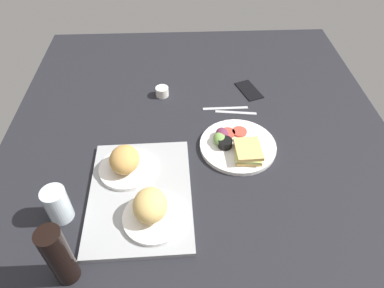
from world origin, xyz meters
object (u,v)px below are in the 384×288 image
(drinking_glass, at_px, (57,205))
(cell_phone, at_px, (249,90))
(bread_plate_far, at_px, (125,163))
(fork, at_px, (236,112))
(knife, at_px, (225,108))
(plate_with_salad, at_px, (237,145))
(bread_plate_near, at_px, (152,209))
(serving_tray, at_px, (140,194))
(soda_bottle, at_px, (59,256))
(espresso_cup, at_px, (162,92))

(drinking_glass, relative_size, cell_phone, 0.84)
(drinking_glass, bearing_deg, bread_plate_far, -47.99)
(drinking_glass, bearing_deg, cell_phone, -47.60)
(bread_plate_far, relative_size, fork, 1.13)
(fork, bearing_deg, drinking_glass, 45.72)
(fork, bearing_deg, cell_phone, -109.96)
(knife, bearing_deg, plate_with_salad, 93.18)
(bread_plate_near, distance_m, drinking_glass, 0.28)
(serving_tray, distance_m, knife, 0.55)
(bread_plate_far, bearing_deg, cell_phone, -47.45)
(soda_bottle, bearing_deg, bread_plate_far, -19.51)
(serving_tray, distance_m, fork, 0.55)
(fork, bearing_deg, plate_with_salad, 90.98)
(serving_tray, xyz_separation_m, bread_plate_far, (0.10, 0.05, 0.04))
(drinking_glass, relative_size, espresso_cup, 2.16)
(plate_with_salad, distance_m, drinking_glass, 0.64)
(espresso_cup, distance_m, cell_phone, 0.39)
(serving_tray, bearing_deg, bread_plate_far, 27.60)
(espresso_cup, height_order, cell_phone, espresso_cup)
(soda_bottle, distance_m, fork, 0.87)
(bread_plate_near, xyz_separation_m, soda_bottle, (-0.17, 0.22, 0.05))
(bread_plate_near, distance_m, knife, 0.60)
(serving_tray, relative_size, plate_with_salad, 1.59)
(drinking_glass, height_order, cell_phone, drinking_glass)
(espresso_cup, relative_size, knife, 0.29)
(soda_bottle, height_order, espresso_cup, soda_bottle)
(bread_plate_far, height_order, drinking_glass, drinking_glass)
(drinking_glass, distance_m, espresso_cup, 0.68)
(drinking_glass, xyz_separation_m, soda_bottle, (-0.19, -0.06, 0.04))
(soda_bottle, xyz_separation_m, espresso_cup, (0.80, -0.24, -0.09))
(knife, bearing_deg, bread_plate_near, 61.10)
(bread_plate_near, relative_size, espresso_cup, 3.45)
(fork, bearing_deg, espresso_cup, -15.96)
(plate_with_salad, bearing_deg, bread_plate_far, 104.25)
(drinking_glass, distance_m, fork, 0.77)
(bread_plate_near, xyz_separation_m, bread_plate_far, (0.19, 0.10, -0.00))
(plate_with_salad, relative_size, fork, 1.66)
(soda_bottle, bearing_deg, knife, -36.10)
(serving_tray, xyz_separation_m, fork, (0.41, -0.37, -0.01))
(bread_plate_far, bearing_deg, drinking_glass, 132.01)
(plate_with_salad, height_order, espresso_cup, plate_with_salad)
(drinking_glass, distance_m, knife, 0.76)
(plate_with_salad, xyz_separation_m, drinking_glass, (-0.27, 0.58, 0.04))
(bread_plate_far, xyz_separation_m, soda_bottle, (-0.36, 0.13, 0.05))
(serving_tray, height_order, drinking_glass, drinking_glass)
(bread_plate_near, bearing_deg, espresso_cup, -1.65)
(drinking_glass, xyz_separation_m, cell_phone, (0.63, -0.68, -0.06))
(plate_with_salad, height_order, fork, plate_with_salad)
(bread_plate_far, xyz_separation_m, drinking_glass, (-0.17, 0.19, 0.01))
(bread_plate_near, xyz_separation_m, cell_phone, (0.65, -0.40, -0.05))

